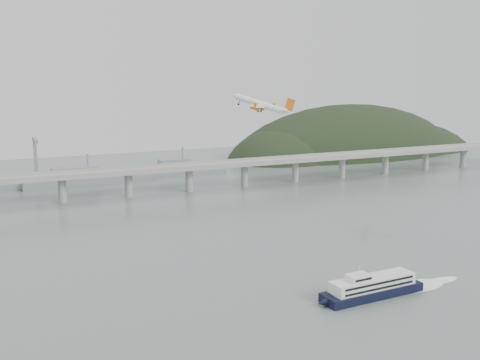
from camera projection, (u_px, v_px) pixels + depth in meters
name	position (u px, v px, depth m)	size (l,w,h in m)	color
ground	(287.00, 271.00, 273.88)	(900.00, 900.00, 0.00)	slate
bridge	(164.00, 172.00, 449.09)	(800.00, 22.00, 23.90)	gray
headland	(358.00, 168.00, 690.17)	(365.00, 155.00, 156.00)	black
ferry	(372.00, 287.00, 242.52)	(79.50, 15.63, 14.99)	black
airliner	(261.00, 105.00, 331.15)	(31.89, 32.12, 14.03)	white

